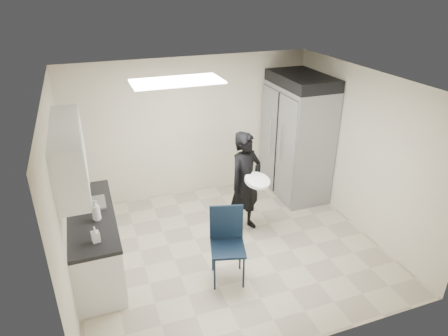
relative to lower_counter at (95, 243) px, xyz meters
name	(u,v)px	position (x,y,z in m)	size (l,w,h in m)	color
floor	(229,247)	(1.95, -0.20, -0.43)	(4.50, 4.50, 0.00)	#B7AD90
ceiling	(230,82)	(1.95, -0.20, 2.17)	(4.50, 4.50, 0.00)	silver
back_wall	(191,128)	(1.95, 1.80, 0.87)	(4.50, 4.50, 0.00)	beige
left_wall	(61,200)	(-0.30, -0.20, 0.87)	(4.00, 4.00, 0.00)	beige
right_wall	(361,152)	(4.20, -0.20, 0.87)	(4.00, 4.00, 0.00)	beige
ceiling_panel	(177,81)	(1.35, 0.20, 2.14)	(1.20, 0.60, 0.02)	white
lower_counter	(95,243)	(0.00, 0.00, 0.00)	(0.60, 1.90, 0.86)	silver
countertop	(90,216)	(0.00, 0.00, 0.46)	(0.64, 1.95, 0.05)	black
sink	(91,207)	(0.02, 0.25, 0.44)	(0.42, 0.40, 0.14)	gray
faucet	(74,201)	(-0.18, 0.25, 0.59)	(0.02, 0.02, 0.24)	silver
upper_cabinets	(69,154)	(-0.13, 0.00, 1.40)	(0.35, 1.80, 0.75)	silver
towel_dispenser	(66,138)	(-0.19, 1.15, 1.19)	(0.22, 0.30, 0.35)	black
notice_sticker_left	(63,202)	(-0.29, -0.10, 0.79)	(0.00, 0.12, 0.07)	yellow
notice_sticker_right	(63,197)	(-0.29, 0.10, 0.75)	(0.00, 0.12, 0.07)	yellow
commercial_fridge	(297,142)	(3.78, 1.07, 0.62)	(0.80, 1.35, 2.10)	gray
fridge_compressor	(302,80)	(3.78, 1.07, 1.77)	(0.80, 1.35, 0.20)	black
folding_chair	(228,248)	(1.68, -0.86, 0.08)	(0.46, 0.46, 1.03)	black
man_tuxedo	(246,183)	(2.38, 0.20, 0.43)	(0.63, 0.42, 1.72)	black
bucket_lid	(257,181)	(2.47, -0.03, 0.57)	(0.40, 0.40, 0.05)	silver
soap_bottle_a	(96,210)	(0.09, -0.18, 0.63)	(0.11, 0.11, 0.30)	silver
soap_bottle_b	(95,234)	(0.04, -0.67, 0.58)	(0.09, 0.09, 0.21)	#B2B1BD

